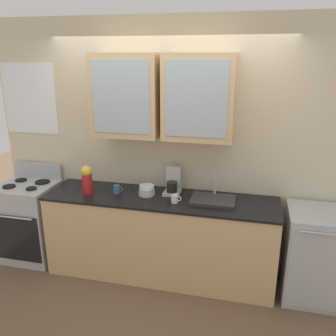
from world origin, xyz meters
TOP-DOWN VIEW (x-y plane):
  - ground_plane at (0.00, 0.00)m, footprint 10.00×10.00m
  - back_wall_unit at (-0.01, 0.30)m, footprint 3.92×0.49m
  - counter at (0.00, 0.00)m, footprint 2.43×0.63m
  - stove_range at (-1.57, -0.00)m, footprint 0.63×0.62m
  - sink_faucet at (0.55, 0.03)m, footprint 0.44×0.32m
  - bowl_stack at (-0.15, 0.04)m, footprint 0.17×0.17m
  - vase at (-0.78, -0.06)m, footprint 0.11×0.11m
  - cup_near_sink at (0.18, -0.09)m, footprint 0.10×0.07m
  - cup_near_bowls at (-0.48, 0.01)m, footprint 0.10×0.07m
  - dishwasher at (1.56, -0.00)m, footprint 0.57×0.62m
  - coffee_maker at (0.10, 0.16)m, footprint 0.17×0.20m

SIDE VIEW (x-z plane):
  - ground_plane at x=0.00m, z-range 0.00..0.00m
  - dishwasher at x=1.56m, z-range 0.00..0.91m
  - counter at x=0.00m, z-range 0.00..0.91m
  - stove_range at x=-1.57m, z-range -0.08..1.00m
  - sink_faucet at x=0.55m, z-range 0.79..1.06m
  - cup_near_sink at x=0.18m, z-range 0.91..0.99m
  - cup_near_bowls at x=-0.48m, z-range 0.91..0.99m
  - bowl_stack at x=-0.15m, z-range 0.90..1.01m
  - coffee_maker at x=0.10m, z-range 0.87..1.16m
  - vase at x=-0.78m, z-range 0.91..1.22m
  - back_wall_unit at x=-0.01m, z-range 0.17..2.87m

